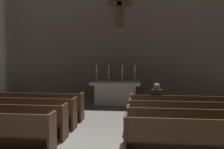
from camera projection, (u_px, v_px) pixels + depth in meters
pew_left_row_3 at (16, 112)px, 8.04m from camera, size 3.72×0.50×0.95m
pew_left_row_4 at (30, 106)px, 9.00m from camera, size 3.72×0.50×0.95m
pew_right_row_1 at (213, 139)px, 5.48m from camera, size 3.72×0.50×0.95m
pew_right_row_2 at (202, 127)px, 6.45m from camera, size 3.72×0.50×0.95m
pew_right_row_3 at (195, 117)px, 7.42m from camera, size 3.72×0.50×0.95m
pew_right_row_4 at (189, 110)px, 8.38m from camera, size 3.72×0.50×0.95m
column_left_third at (0, 30)px, 12.85m from camera, size 0.91×0.91×6.95m
altar at (115, 93)px, 11.61m from camera, size 2.20×0.90×1.01m
candlestick_outer_left at (96, 76)px, 11.65m from camera, size 0.16×0.16×0.75m
candlestick_inner_left at (109, 76)px, 11.58m from camera, size 0.16×0.16×0.75m
candlestick_inner_right at (122, 76)px, 11.51m from camera, size 0.16×0.16×0.75m
candlestick_outer_right at (135, 77)px, 11.45m from camera, size 0.16×0.16×0.75m
apse_with_cross at (120, 18)px, 13.44m from camera, size 12.50×0.46×8.16m
lone_worshipper at (156, 102)px, 8.52m from camera, size 0.32×0.43×1.32m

